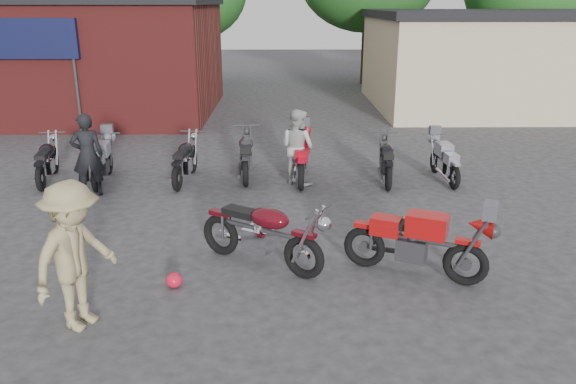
{
  "coord_description": "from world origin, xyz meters",
  "views": [
    {
      "loc": [
        -0.31,
        -7.78,
        4.02
      ],
      "look_at": [
        -0.21,
        1.47,
        0.9
      ],
      "focal_mm": 35.0,
      "sensor_mm": 36.0,
      "label": 1
    }
  ],
  "objects_px": {
    "sportbike": "(417,239)",
    "row_bike_2": "(185,158)",
    "row_bike_1": "(102,159)",
    "row_bike_5": "(386,158)",
    "helmet": "(174,280)",
    "person_tan": "(75,256)",
    "row_bike_6": "(445,159)",
    "vintage_motorcycle": "(263,229)",
    "person_light": "(297,147)",
    "person_dark": "(88,155)",
    "row_bike_3": "(246,152)",
    "row_bike_4": "(302,155)",
    "row_bike_0": "(47,159)"
  },
  "relations": [
    {
      "from": "row_bike_2",
      "to": "row_bike_6",
      "type": "height_order",
      "value": "row_bike_2"
    },
    {
      "from": "sportbike",
      "to": "row_bike_2",
      "type": "distance_m",
      "value": 6.58
    },
    {
      "from": "row_bike_2",
      "to": "row_bike_5",
      "type": "height_order",
      "value": "row_bike_2"
    },
    {
      "from": "person_dark",
      "to": "row_bike_6",
      "type": "xyz_separation_m",
      "value": [
        8.04,
        1.02,
        -0.39
      ]
    },
    {
      "from": "vintage_motorcycle",
      "to": "helmet",
      "type": "xyz_separation_m",
      "value": [
        -1.3,
        -0.69,
        -0.53
      ]
    },
    {
      "from": "row_bike_0",
      "to": "row_bike_3",
      "type": "xyz_separation_m",
      "value": [
        4.67,
        0.34,
        0.04
      ]
    },
    {
      "from": "vintage_motorcycle",
      "to": "person_dark",
      "type": "xyz_separation_m",
      "value": [
        -3.88,
        3.56,
        0.27
      ]
    },
    {
      "from": "person_light",
      "to": "row_bike_6",
      "type": "distance_m",
      "value": 3.51
    },
    {
      "from": "sportbike",
      "to": "person_dark",
      "type": "relative_size",
      "value": 1.17
    },
    {
      "from": "row_bike_1",
      "to": "row_bike_2",
      "type": "bearing_deg",
      "value": -93.68
    },
    {
      "from": "vintage_motorcycle",
      "to": "row_bike_4",
      "type": "height_order",
      "value": "vintage_motorcycle"
    },
    {
      "from": "row_bike_3",
      "to": "row_bike_4",
      "type": "bearing_deg",
      "value": -103.69
    },
    {
      "from": "sportbike",
      "to": "person_tan",
      "type": "distance_m",
      "value": 4.88
    },
    {
      "from": "row_bike_2",
      "to": "row_bike_4",
      "type": "xyz_separation_m",
      "value": [
        2.76,
        0.07,
        0.05
      ]
    },
    {
      "from": "row_bike_1",
      "to": "row_bike_5",
      "type": "distance_m",
      "value": 6.67
    },
    {
      "from": "row_bike_6",
      "to": "row_bike_2",
      "type": "bearing_deg",
      "value": 86.18
    },
    {
      "from": "row_bike_6",
      "to": "row_bike_3",
      "type": "bearing_deg",
      "value": 81.93
    },
    {
      "from": "person_tan",
      "to": "row_bike_2",
      "type": "relative_size",
      "value": 1.01
    },
    {
      "from": "helmet",
      "to": "person_light",
      "type": "distance_m",
      "value": 5.5
    },
    {
      "from": "vintage_motorcycle",
      "to": "person_light",
      "type": "height_order",
      "value": "person_light"
    },
    {
      "from": "person_dark",
      "to": "person_tan",
      "type": "xyz_separation_m",
      "value": [
        1.57,
        -5.26,
        0.08
      ]
    },
    {
      "from": "person_tan",
      "to": "row_bike_1",
      "type": "xyz_separation_m",
      "value": [
        -1.59,
        6.23,
        -0.43
      ]
    },
    {
      "from": "person_tan",
      "to": "row_bike_1",
      "type": "height_order",
      "value": "person_tan"
    },
    {
      "from": "row_bike_6",
      "to": "person_tan",
      "type": "bearing_deg",
      "value": 130.4
    },
    {
      "from": "vintage_motorcycle",
      "to": "sportbike",
      "type": "distance_m",
      "value": 2.39
    },
    {
      "from": "person_light",
      "to": "row_bike_3",
      "type": "xyz_separation_m",
      "value": [
        -1.22,
        0.55,
        -0.27
      ]
    },
    {
      "from": "sportbike",
      "to": "row_bike_3",
      "type": "xyz_separation_m",
      "value": [
        -2.92,
        5.3,
        -0.02
      ]
    },
    {
      "from": "sportbike",
      "to": "row_bike_4",
      "type": "distance_m",
      "value": 5.27
    },
    {
      "from": "person_dark",
      "to": "person_tan",
      "type": "height_order",
      "value": "person_tan"
    },
    {
      "from": "row_bike_1",
      "to": "row_bike_6",
      "type": "relative_size",
      "value": 1.05
    },
    {
      "from": "row_bike_2",
      "to": "row_bike_5",
      "type": "bearing_deg",
      "value": -85.56
    },
    {
      "from": "row_bike_3",
      "to": "person_dark",
      "type": "bearing_deg",
      "value": 110.35
    },
    {
      "from": "row_bike_0",
      "to": "row_bike_3",
      "type": "distance_m",
      "value": 4.68
    },
    {
      "from": "helmet",
      "to": "person_tan",
      "type": "height_order",
      "value": "person_tan"
    },
    {
      "from": "vintage_motorcycle",
      "to": "row_bike_0",
      "type": "bearing_deg",
      "value": 171.69
    },
    {
      "from": "helmet",
      "to": "row_bike_0",
      "type": "height_order",
      "value": "row_bike_0"
    },
    {
      "from": "row_bike_0",
      "to": "row_bike_3",
      "type": "height_order",
      "value": "row_bike_3"
    },
    {
      "from": "row_bike_4",
      "to": "row_bike_2",
      "type": "bearing_deg",
      "value": 95.09
    },
    {
      "from": "row_bike_2",
      "to": "vintage_motorcycle",
      "type": "bearing_deg",
      "value": -151.7
    },
    {
      "from": "helmet",
      "to": "person_tan",
      "type": "relative_size",
      "value": 0.13
    },
    {
      "from": "row_bike_3",
      "to": "row_bike_5",
      "type": "distance_m",
      "value": 3.35
    },
    {
      "from": "person_tan",
      "to": "row_bike_4",
      "type": "distance_m",
      "value": 7.09
    },
    {
      "from": "vintage_motorcycle",
      "to": "person_light",
      "type": "distance_m",
      "value": 4.45
    },
    {
      "from": "row_bike_4",
      "to": "sportbike",
      "type": "bearing_deg",
      "value": -159.07
    },
    {
      "from": "person_dark",
      "to": "row_bike_1",
      "type": "relative_size",
      "value": 0.95
    },
    {
      "from": "row_bike_0",
      "to": "row_bike_2",
      "type": "xyz_separation_m",
      "value": [
        3.25,
        -0.01,
        0.01
      ]
    },
    {
      "from": "row_bike_4",
      "to": "person_dark",
      "type": "bearing_deg",
      "value": 106.86
    },
    {
      "from": "sportbike",
      "to": "person_light",
      "type": "bearing_deg",
      "value": 134.21
    },
    {
      "from": "person_dark",
      "to": "row_bike_6",
      "type": "height_order",
      "value": "person_dark"
    },
    {
      "from": "row_bike_2",
      "to": "row_bike_6",
      "type": "distance_m",
      "value": 6.13
    }
  ]
}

